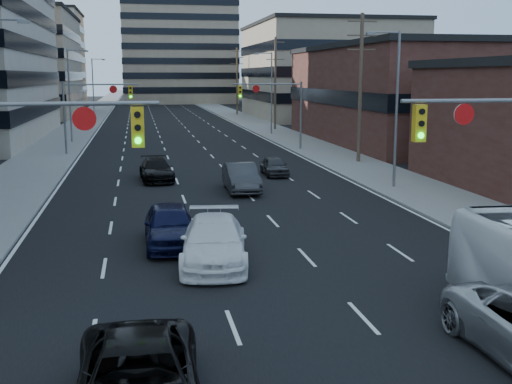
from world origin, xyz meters
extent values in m
cube|color=black|center=(0.00, 130.00, 0.01)|extent=(18.00, 300.00, 0.02)
cube|color=slate|center=(-11.50, 130.00, 0.07)|extent=(5.00, 300.00, 0.15)
cube|color=slate|center=(11.50, 130.00, 0.07)|extent=(5.00, 300.00, 0.15)
cube|color=gray|center=(-24.00, 100.00, 8.00)|extent=(20.00, 30.00, 16.00)
cube|color=#472119|center=(24.00, 50.00, 4.50)|extent=(20.00, 30.00, 9.00)
cube|color=gray|center=(25.00, 88.00, 7.00)|extent=(22.00, 28.00, 14.00)
cube|color=#ADA089|center=(-28.00, 140.00, 10.00)|extent=(24.00, 24.00, 20.00)
cube|color=gray|center=(32.00, 130.00, 6.00)|extent=(22.00, 22.00, 12.00)
cylinder|color=slate|center=(-6.75, 8.00, 5.80)|extent=(6.50, 0.12, 0.12)
cube|color=gold|center=(-4.10, 8.00, 5.15)|extent=(0.35, 0.28, 1.10)
cylinder|color=black|center=(-4.10, 7.84, 5.50)|extent=(0.18, 0.06, 0.18)
cylinder|color=black|center=(-4.10, 7.84, 5.15)|extent=(0.18, 0.06, 0.18)
cylinder|color=#0CE526|center=(-4.10, 7.84, 4.80)|extent=(0.18, 0.06, 0.18)
cylinder|color=white|center=(-5.50, 7.97, 5.40)|extent=(0.64, 0.06, 0.64)
cylinder|color=slate|center=(6.75, 8.00, 5.80)|extent=(6.50, 0.12, 0.12)
cube|color=gold|center=(4.10, 8.00, 5.15)|extent=(0.35, 0.28, 1.10)
cylinder|color=black|center=(4.10, 7.84, 5.50)|extent=(0.18, 0.06, 0.18)
cylinder|color=black|center=(4.10, 7.84, 5.15)|extent=(0.18, 0.06, 0.18)
cylinder|color=#0CE526|center=(4.10, 7.84, 4.80)|extent=(0.18, 0.06, 0.18)
cylinder|color=white|center=(5.50, 7.97, 5.40)|extent=(0.64, 0.06, 0.64)
cylinder|color=slate|center=(-10.00, 45.00, 3.00)|extent=(0.18, 0.18, 6.00)
cylinder|color=slate|center=(-7.00, 45.00, 5.80)|extent=(6.00, 0.12, 0.12)
cube|color=gold|center=(-4.60, 45.00, 5.15)|extent=(0.35, 0.28, 1.10)
cylinder|color=black|center=(-4.60, 44.84, 5.50)|extent=(0.18, 0.06, 0.18)
cylinder|color=black|center=(-4.60, 44.84, 5.15)|extent=(0.18, 0.06, 0.18)
cylinder|color=#0CE526|center=(-4.60, 44.84, 4.80)|extent=(0.18, 0.06, 0.18)
cylinder|color=white|center=(-6.00, 44.97, 5.40)|extent=(0.64, 0.06, 0.64)
cylinder|color=slate|center=(10.00, 45.00, 3.00)|extent=(0.18, 0.18, 6.00)
cylinder|color=slate|center=(7.00, 45.00, 5.80)|extent=(6.00, 0.12, 0.12)
cube|color=gold|center=(4.60, 45.00, 5.15)|extent=(0.35, 0.28, 1.10)
cylinder|color=black|center=(4.60, 44.84, 5.50)|extent=(0.18, 0.06, 0.18)
cylinder|color=black|center=(4.60, 44.84, 5.15)|extent=(0.18, 0.06, 0.18)
cylinder|color=#0CE526|center=(4.60, 44.84, 4.80)|extent=(0.18, 0.06, 0.18)
cylinder|color=white|center=(6.00, 44.97, 5.40)|extent=(0.64, 0.06, 0.64)
cylinder|color=#4C3D2D|center=(12.20, 36.00, 5.50)|extent=(0.28, 0.28, 11.00)
cube|color=#4C3D2D|center=(12.20, 36.00, 10.40)|extent=(2.20, 0.10, 0.10)
cube|color=#4C3D2D|center=(12.20, 36.00, 9.40)|extent=(2.20, 0.10, 0.10)
cube|color=#4C3D2D|center=(12.20, 36.00, 8.40)|extent=(2.20, 0.10, 0.10)
cylinder|color=#4C3D2D|center=(12.20, 66.00, 5.50)|extent=(0.28, 0.28, 11.00)
cube|color=#4C3D2D|center=(12.20, 66.00, 10.40)|extent=(2.20, 0.10, 0.10)
cube|color=#4C3D2D|center=(12.20, 66.00, 9.40)|extent=(2.20, 0.10, 0.10)
cube|color=#4C3D2D|center=(12.20, 66.00, 8.40)|extent=(2.20, 0.10, 0.10)
cylinder|color=#4C3D2D|center=(12.20, 96.00, 5.50)|extent=(0.28, 0.28, 11.00)
cube|color=#4C3D2D|center=(12.20, 96.00, 10.40)|extent=(2.20, 0.10, 0.10)
cube|color=#4C3D2D|center=(12.20, 96.00, 9.40)|extent=(2.20, 0.10, 0.10)
cube|color=#4C3D2D|center=(12.20, 96.00, 8.40)|extent=(2.20, 0.10, 0.10)
cylinder|color=slate|center=(-9.60, 20.00, 8.90)|extent=(1.80, 0.10, 0.10)
cube|color=slate|center=(-8.80, 20.00, 8.82)|extent=(0.50, 0.22, 0.14)
cylinder|color=slate|center=(-10.50, 55.00, 4.50)|extent=(0.16, 0.16, 9.00)
cylinder|color=slate|center=(-9.60, 55.00, 8.90)|extent=(1.80, 0.10, 0.10)
cube|color=slate|center=(-8.80, 55.00, 8.82)|extent=(0.50, 0.22, 0.14)
cylinder|color=slate|center=(-10.50, 90.00, 4.50)|extent=(0.16, 0.16, 9.00)
cylinder|color=slate|center=(-9.60, 90.00, 8.90)|extent=(1.80, 0.10, 0.10)
cube|color=slate|center=(-8.80, 90.00, 8.82)|extent=(0.50, 0.22, 0.14)
cylinder|color=slate|center=(10.50, 25.00, 4.50)|extent=(0.16, 0.16, 9.00)
cylinder|color=slate|center=(9.60, 25.00, 8.90)|extent=(1.80, 0.10, 0.10)
cube|color=slate|center=(8.80, 25.00, 8.82)|extent=(0.50, 0.22, 0.14)
cylinder|color=slate|center=(10.50, 60.00, 4.50)|extent=(0.16, 0.16, 9.00)
cylinder|color=slate|center=(9.60, 60.00, 8.90)|extent=(1.80, 0.10, 0.10)
cube|color=slate|center=(8.80, 60.00, 8.82)|extent=(0.50, 0.22, 0.14)
imported|color=black|center=(-4.25, 1.83, 0.74)|extent=(2.52, 5.37, 1.48)
imported|color=white|center=(-1.60, 11.88, 0.81)|extent=(2.93, 5.79, 1.61)
imported|color=black|center=(-3.00, 14.56, 0.82)|extent=(1.94, 4.83, 1.65)
imported|color=#313134|center=(1.60, 25.80, 0.80)|extent=(1.77, 4.88, 1.60)
imported|color=black|center=(-3.04, 30.48, 0.70)|extent=(2.21, 4.89, 1.39)
imported|color=#2F2F31|center=(4.70, 31.25, 0.63)|extent=(1.53, 3.72, 1.26)
camera|label=1|loc=(-4.09, -9.81, 6.55)|focal=45.00mm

